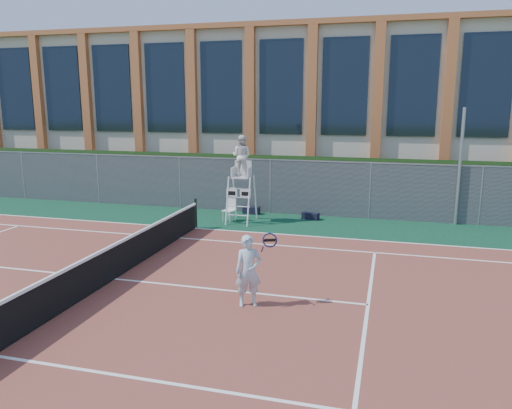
% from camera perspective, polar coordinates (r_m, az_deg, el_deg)
% --- Properties ---
extents(ground, '(120.00, 120.00, 0.00)m').
position_cam_1_polar(ground, '(13.50, -15.88, -8.30)').
color(ground, '#233814').
extents(apron, '(36.00, 20.00, 0.01)m').
position_cam_1_polar(apron, '(14.31, -13.82, -7.03)').
color(apron, '#0B311D').
rests_on(apron, ground).
extents(tennis_court, '(23.77, 10.97, 0.02)m').
position_cam_1_polar(tennis_court, '(13.49, -15.89, -8.22)').
color(tennis_court, brown).
rests_on(tennis_court, apron).
extents(tennis_net, '(0.10, 11.30, 1.10)m').
position_cam_1_polar(tennis_net, '(13.33, -16.01, -6.13)').
color(tennis_net, black).
rests_on(tennis_net, ground).
extents(fence, '(40.00, 0.06, 2.20)m').
position_cam_1_polar(fence, '(21.01, -3.67, 2.27)').
color(fence, '#595E60').
rests_on(fence, ground).
extents(hedge, '(40.00, 1.40, 2.20)m').
position_cam_1_polar(hedge, '(22.13, -2.67, 2.75)').
color(hedge, black).
rests_on(hedge, ground).
extents(building, '(45.00, 10.60, 8.22)m').
position_cam_1_polar(building, '(29.54, 2.09, 10.90)').
color(building, beige).
rests_on(building, ground).
extents(steel_pole, '(0.12, 0.12, 4.33)m').
position_cam_1_polar(steel_pole, '(19.80, 22.25, 3.97)').
color(steel_pole, '#9EA0A5').
rests_on(steel_pole, ground).
extents(umpire_chair, '(0.93, 1.43, 3.34)m').
position_cam_1_polar(umpire_chair, '(18.77, -1.66, 5.29)').
color(umpire_chair, white).
rests_on(umpire_chair, ground).
extents(plastic_chair, '(0.52, 0.52, 0.87)m').
position_cam_1_polar(plastic_chair, '(19.15, -2.95, -0.40)').
color(plastic_chair, silver).
rests_on(plastic_chair, apron).
extents(sports_bag_near, '(0.71, 0.35, 0.29)m').
position_cam_1_polar(sports_bag_near, '(20.45, -0.54, -0.66)').
color(sports_bag_near, black).
rests_on(sports_bag_near, apron).
extents(sports_bag_far, '(0.70, 0.43, 0.26)m').
position_cam_1_polar(sports_bag_far, '(19.61, 6.25, -1.30)').
color(sports_bag_far, black).
rests_on(sports_bag_far, apron).
extents(tennis_player, '(0.97, 0.72, 1.64)m').
position_cam_1_polar(tennis_player, '(11.12, -0.85, -7.56)').
color(tennis_player, '#AEC3D1').
rests_on(tennis_player, tennis_court).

